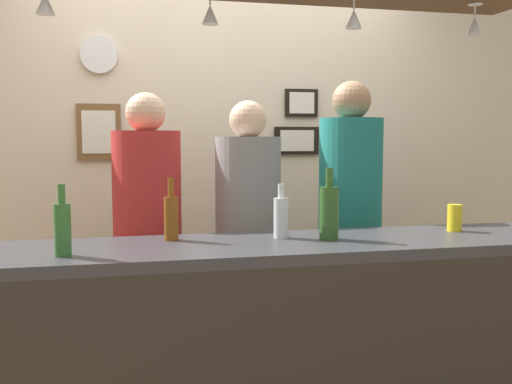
{
  "coord_description": "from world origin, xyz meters",
  "views": [
    {
      "loc": [
        -0.63,
        -2.64,
        1.46
      ],
      "look_at": [
        0.0,
        0.1,
        1.2
      ],
      "focal_mm": 41.17,
      "sensor_mm": 36.0,
      "label": 1
    }
  ],
  "objects_px": {
    "person_left_red_shirt": "(148,227)",
    "bottle_beer_amber_tall": "(171,216)",
    "person_middle_grey_shirt": "(248,227)",
    "person_right_teal_shirt": "(350,211)",
    "picture_frame_upper_small": "(301,103)",
    "picture_frame_lower_pair": "(297,141)",
    "picture_frame_caricature": "(99,132)",
    "bottle_champagne_green": "(329,211)",
    "wall_clock": "(99,55)",
    "drink_can": "(455,218)",
    "bottle_soda_clear": "(281,216)",
    "bottle_beer_green_import": "(62,228)"
  },
  "relations": [
    {
      "from": "person_left_red_shirt",
      "to": "bottle_beer_amber_tall",
      "type": "xyz_separation_m",
      "value": [
        0.07,
        -0.53,
        0.12
      ]
    },
    {
      "from": "person_middle_grey_shirt",
      "to": "person_right_teal_shirt",
      "type": "distance_m",
      "value": 0.57
    },
    {
      "from": "bottle_beer_amber_tall",
      "to": "picture_frame_upper_small",
      "type": "xyz_separation_m",
      "value": [
        0.96,
        1.27,
        0.55
      ]
    },
    {
      "from": "picture_frame_lower_pair",
      "to": "picture_frame_caricature",
      "type": "height_order",
      "value": "picture_frame_caricature"
    },
    {
      "from": "bottle_champagne_green",
      "to": "picture_frame_upper_small",
      "type": "relative_size",
      "value": 1.36
    },
    {
      "from": "picture_frame_caricature",
      "to": "person_right_teal_shirt",
      "type": "bearing_deg",
      "value": -28.97
    },
    {
      "from": "bottle_champagne_green",
      "to": "wall_clock",
      "type": "height_order",
      "value": "wall_clock"
    },
    {
      "from": "person_right_teal_shirt",
      "to": "picture_frame_upper_small",
      "type": "height_order",
      "value": "picture_frame_upper_small"
    },
    {
      "from": "picture_frame_caricature",
      "to": "picture_frame_upper_small",
      "type": "height_order",
      "value": "picture_frame_upper_small"
    },
    {
      "from": "drink_can",
      "to": "picture_frame_caricature",
      "type": "distance_m",
      "value": 2.11
    },
    {
      "from": "bottle_soda_clear",
      "to": "drink_can",
      "type": "relative_size",
      "value": 1.89
    },
    {
      "from": "person_left_red_shirt",
      "to": "picture_frame_upper_small",
      "type": "distance_m",
      "value": 1.43
    },
    {
      "from": "person_left_red_shirt",
      "to": "wall_clock",
      "type": "xyz_separation_m",
      "value": [
        -0.24,
        0.73,
        0.94
      ]
    },
    {
      "from": "bottle_beer_amber_tall",
      "to": "bottle_beer_green_import",
      "type": "bearing_deg",
      "value": -148.88
    },
    {
      "from": "bottle_champagne_green",
      "to": "bottle_soda_clear",
      "type": "distance_m",
      "value": 0.2
    },
    {
      "from": "person_middle_grey_shirt",
      "to": "bottle_beer_amber_tall",
      "type": "distance_m",
      "value": 0.71
    },
    {
      "from": "person_left_red_shirt",
      "to": "picture_frame_lower_pair",
      "type": "height_order",
      "value": "person_left_red_shirt"
    },
    {
      "from": "bottle_beer_green_import",
      "to": "wall_clock",
      "type": "bearing_deg",
      "value": 86.47
    },
    {
      "from": "picture_frame_lower_pair",
      "to": "picture_frame_caricature",
      "type": "bearing_deg",
      "value": 180.0
    },
    {
      "from": "picture_frame_caricature",
      "to": "wall_clock",
      "type": "xyz_separation_m",
      "value": [
        0.01,
        -0.01,
        0.46
      ]
    },
    {
      "from": "bottle_beer_amber_tall",
      "to": "picture_frame_caricature",
      "type": "distance_m",
      "value": 1.36
    },
    {
      "from": "bottle_beer_green_import",
      "to": "bottle_beer_amber_tall",
      "type": "bearing_deg",
      "value": 31.12
    },
    {
      "from": "bottle_beer_amber_tall",
      "to": "picture_frame_lower_pair",
      "type": "relative_size",
      "value": 0.87
    },
    {
      "from": "picture_frame_caricature",
      "to": "picture_frame_lower_pair",
      "type": "bearing_deg",
      "value": 0.0
    },
    {
      "from": "picture_frame_caricature",
      "to": "bottle_soda_clear",
      "type": "bearing_deg",
      "value": -59.26
    },
    {
      "from": "bottle_champagne_green",
      "to": "wall_clock",
      "type": "relative_size",
      "value": 1.36
    },
    {
      "from": "bottle_soda_clear",
      "to": "drink_can",
      "type": "distance_m",
      "value": 0.82
    },
    {
      "from": "bottle_champagne_green",
      "to": "person_right_teal_shirt",
      "type": "bearing_deg",
      "value": 61.28
    },
    {
      "from": "bottle_champagne_green",
      "to": "bottle_beer_amber_tall",
      "type": "bearing_deg",
      "value": 168.71
    },
    {
      "from": "bottle_champagne_green",
      "to": "bottle_beer_amber_tall",
      "type": "distance_m",
      "value": 0.66
    },
    {
      "from": "person_right_teal_shirt",
      "to": "bottle_champagne_green",
      "type": "xyz_separation_m",
      "value": [
        -0.36,
        -0.66,
        0.09
      ]
    },
    {
      "from": "person_right_teal_shirt",
      "to": "picture_frame_caricature",
      "type": "distance_m",
      "value": 1.58
    },
    {
      "from": "bottle_soda_clear",
      "to": "picture_frame_upper_small",
      "type": "xyz_separation_m",
      "value": [
        0.5,
        1.32,
        0.56
      ]
    },
    {
      "from": "person_middle_grey_shirt",
      "to": "bottle_champagne_green",
      "type": "height_order",
      "value": "person_middle_grey_shirt"
    },
    {
      "from": "person_middle_grey_shirt",
      "to": "bottle_champagne_green",
      "type": "xyz_separation_m",
      "value": [
        0.2,
        -0.66,
        0.16
      ]
    },
    {
      "from": "bottle_champagne_green",
      "to": "bottle_beer_amber_tall",
      "type": "xyz_separation_m",
      "value": [
        -0.64,
        0.13,
        -0.02
      ]
    },
    {
      "from": "person_left_red_shirt",
      "to": "bottle_beer_green_import",
      "type": "distance_m",
      "value": 0.86
    },
    {
      "from": "bottle_beer_amber_tall",
      "to": "picture_frame_lower_pair",
      "type": "xyz_separation_m",
      "value": [
        0.93,
        1.27,
        0.31
      ]
    },
    {
      "from": "bottle_soda_clear",
      "to": "picture_frame_lower_pair",
      "type": "distance_m",
      "value": 1.43
    },
    {
      "from": "bottle_beer_green_import",
      "to": "wall_clock",
      "type": "xyz_separation_m",
      "value": [
        0.09,
        1.51,
        0.81
      ]
    },
    {
      "from": "drink_can",
      "to": "wall_clock",
      "type": "height_order",
      "value": "wall_clock"
    },
    {
      "from": "person_right_teal_shirt",
      "to": "drink_can",
      "type": "xyz_separation_m",
      "value": [
        0.27,
        -0.58,
        0.03
      ]
    },
    {
      "from": "person_right_teal_shirt",
      "to": "bottle_beer_amber_tall",
      "type": "height_order",
      "value": "person_right_teal_shirt"
    },
    {
      "from": "bottle_soda_clear",
      "to": "wall_clock",
      "type": "bearing_deg",
      "value": 120.5
    },
    {
      "from": "bottle_beer_green_import",
      "to": "picture_frame_lower_pair",
      "type": "bearing_deg",
      "value": 48.65
    },
    {
      "from": "person_right_teal_shirt",
      "to": "picture_frame_lower_pair",
      "type": "distance_m",
      "value": 0.83
    },
    {
      "from": "picture_frame_caricature",
      "to": "bottle_beer_amber_tall",
      "type": "bearing_deg",
      "value": -75.62
    },
    {
      "from": "wall_clock",
      "to": "bottle_soda_clear",
      "type": "bearing_deg",
      "value": -59.5
    },
    {
      "from": "drink_can",
      "to": "picture_frame_caricature",
      "type": "height_order",
      "value": "picture_frame_caricature"
    },
    {
      "from": "drink_can",
      "to": "person_right_teal_shirt",
      "type": "bearing_deg",
      "value": 115.01
    }
  ]
}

